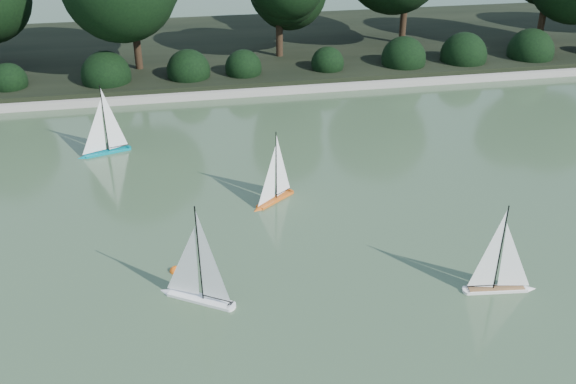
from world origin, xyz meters
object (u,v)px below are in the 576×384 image
Objects in this scene: sailboat_teal at (102,143)px; sailboat_white_a at (193,284)px; sailboat_white_b at (504,277)px; race_buoy at (175,271)px; sailboat_orange at (272,191)px.

sailboat_white_a is at bearing -73.67° from sailboat_teal.
sailboat_teal is at bearing 106.33° from sailboat_white_a.
sailboat_white_b reaches higher than race_buoy.
race_buoy is at bearing 108.30° from sailboat_white_a.
race_buoy is at bearing -133.95° from sailboat_orange.
sailboat_orange is at bearing 46.05° from race_buoy.
sailboat_white_b is 4.24m from sailboat_orange.
sailboat_teal reaches higher than sailboat_orange.
sailboat_white_a reaches higher than race_buoy.
sailboat_white_a is 1.10× the size of sailboat_white_b.
sailboat_white_a is 1.06× the size of sailboat_teal.
sailboat_orange is (1.54, 2.58, -0.04)m from sailboat_white_a.
sailboat_white_a is 5.52m from sailboat_teal.
race_buoy is (1.31, -4.58, -0.24)m from sailboat_teal.
sailboat_white_b is 0.96× the size of sailboat_teal.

